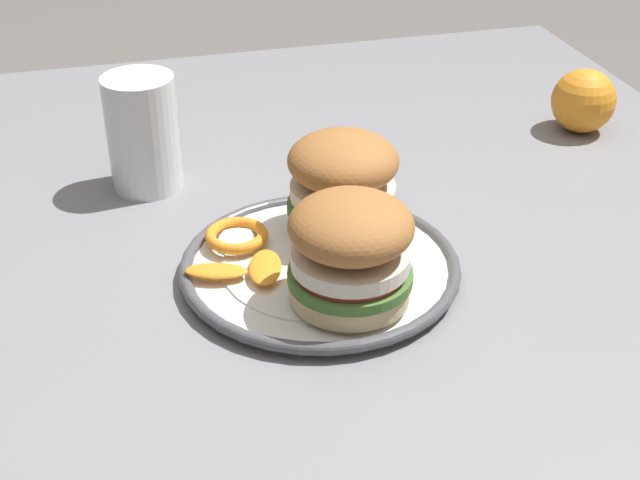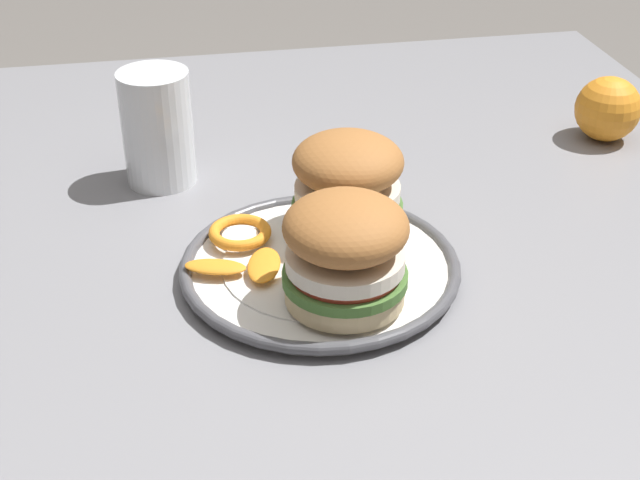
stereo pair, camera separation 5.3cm
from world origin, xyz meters
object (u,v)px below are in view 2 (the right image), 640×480
sandwich_half_left (348,183)px  dining_table (368,347)px  sandwich_half_right (345,250)px  dinner_plate (320,267)px  drinking_glass (158,134)px  whole_orange (608,109)px

sandwich_half_left → dining_table: bearing=10.2°
sandwich_half_right → dinner_plate: bearing=-171.5°
dinner_plate → drinking_glass: (-0.23, -0.14, 0.05)m
dining_table → dinner_plate: dinner_plate is taller
dining_table → dinner_plate: (-0.01, -0.05, 0.10)m
whole_orange → drinking_glass: bearing=-89.0°
dinner_plate → dining_table: bearing=83.9°
dining_table → dinner_plate: bearing=-96.1°
dining_table → whole_orange: 0.45m
sandwich_half_left → sandwich_half_right: same height
dining_table → whole_orange: bearing=124.1°
sandwich_half_left → sandwich_half_right: bearing=-13.1°
dining_table → whole_orange: (-0.24, 0.36, 0.13)m
sandwich_half_right → whole_orange: size_ratio=1.42×
dining_table → sandwich_half_left: bearing=-169.8°
dinner_plate → drinking_glass: 0.27m
dinner_plate → whole_orange: (-0.24, 0.41, 0.03)m
sandwich_half_left → whole_orange: bearing=116.3°
dining_table → drinking_glass: bearing=-140.8°
whole_orange → dining_table: bearing=-55.9°
sandwich_half_left → drinking_glass: 0.25m
sandwich_half_left → drinking_glass: drinking_glass is taller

